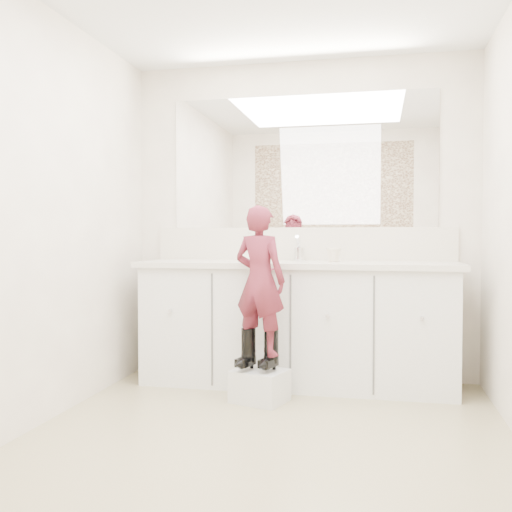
# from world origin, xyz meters

# --- Properties ---
(floor) EXTENTS (3.00, 3.00, 0.00)m
(floor) POSITION_xyz_m (0.00, 0.00, 0.00)
(floor) COLOR #958861
(floor) RESTS_ON ground
(wall_back) EXTENTS (2.60, 0.00, 2.60)m
(wall_back) POSITION_xyz_m (0.00, 1.50, 1.20)
(wall_back) COLOR beige
(wall_back) RESTS_ON floor
(wall_front) EXTENTS (2.60, 0.00, 2.60)m
(wall_front) POSITION_xyz_m (0.00, -1.50, 1.20)
(wall_front) COLOR beige
(wall_front) RESTS_ON floor
(wall_left) EXTENTS (0.00, 3.00, 3.00)m
(wall_left) POSITION_xyz_m (-1.30, 0.00, 1.20)
(wall_left) COLOR beige
(wall_left) RESTS_ON floor
(vanity_cabinet) EXTENTS (2.20, 0.55, 0.85)m
(vanity_cabinet) POSITION_xyz_m (0.00, 1.23, 0.42)
(vanity_cabinet) COLOR silver
(vanity_cabinet) RESTS_ON floor
(countertop) EXTENTS (2.28, 0.58, 0.04)m
(countertop) POSITION_xyz_m (0.00, 1.21, 0.87)
(countertop) COLOR beige
(countertop) RESTS_ON vanity_cabinet
(backsplash) EXTENTS (2.28, 0.03, 0.25)m
(backsplash) POSITION_xyz_m (0.00, 1.49, 1.02)
(backsplash) COLOR beige
(backsplash) RESTS_ON countertop
(mirror) EXTENTS (2.00, 0.02, 1.00)m
(mirror) POSITION_xyz_m (0.00, 1.49, 1.64)
(mirror) COLOR white
(mirror) RESTS_ON wall_back
(dot_panel) EXTENTS (2.00, 0.01, 1.20)m
(dot_panel) POSITION_xyz_m (0.00, -1.49, 1.65)
(dot_panel) COLOR #472819
(dot_panel) RESTS_ON wall_front
(faucet) EXTENTS (0.08, 0.08, 0.10)m
(faucet) POSITION_xyz_m (0.00, 1.38, 0.94)
(faucet) COLOR silver
(faucet) RESTS_ON countertop
(cup) EXTENTS (0.14, 0.14, 0.10)m
(cup) POSITION_xyz_m (0.26, 1.28, 0.94)
(cup) COLOR beige
(cup) RESTS_ON countertop
(soap_bottle) EXTENTS (0.12, 0.12, 0.22)m
(soap_bottle) POSITION_xyz_m (-0.35, 1.23, 1.00)
(soap_bottle) COLOR white
(soap_bottle) RESTS_ON countertop
(step_stool) EXTENTS (0.39, 0.36, 0.21)m
(step_stool) POSITION_xyz_m (-0.17, 0.75, 0.10)
(step_stool) COLOR silver
(step_stool) RESTS_ON floor
(boot_left) EXTENTS (0.15, 0.20, 0.27)m
(boot_left) POSITION_xyz_m (-0.25, 0.75, 0.34)
(boot_left) COLOR black
(boot_left) RESTS_ON step_stool
(boot_right) EXTENTS (0.15, 0.20, 0.27)m
(boot_right) POSITION_xyz_m (-0.10, 0.75, 0.34)
(boot_right) COLOR black
(boot_right) RESTS_ON step_stool
(toddler) EXTENTS (0.40, 0.33, 0.96)m
(toddler) POSITION_xyz_m (-0.17, 0.75, 0.79)
(toddler) COLOR #A2314B
(toddler) RESTS_ON step_stool
(toothbrush) EXTENTS (0.13, 0.05, 0.06)m
(toothbrush) POSITION_xyz_m (-0.10, 0.75, 0.86)
(toothbrush) COLOR #D75384
(toothbrush) RESTS_ON toddler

